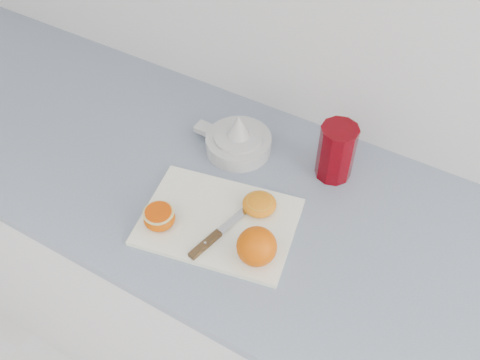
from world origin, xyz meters
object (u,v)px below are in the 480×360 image
(half_orange, at_px, (159,218))
(cutting_board, at_px, (219,222))
(counter, at_px, (256,301))
(citrus_juicer, at_px, (238,140))
(red_tumbler, at_px, (336,153))

(half_orange, bearing_deg, cutting_board, 34.85)
(cutting_board, height_order, half_orange, half_orange)
(counter, distance_m, cutting_board, 0.46)
(counter, height_order, citrus_juicer, citrus_juicer)
(citrus_juicer, bearing_deg, counter, -42.95)
(counter, relative_size, half_orange, 35.21)
(counter, xyz_separation_m, citrus_juicer, (-0.13, 0.12, 0.47))
(citrus_juicer, relative_size, red_tumbler, 1.43)
(counter, xyz_separation_m, cutting_board, (-0.05, -0.10, 0.45))
(red_tumbler, bearing_deg, cutting_board, -120.36)
(cutting_board, xyz_separation_m, citrus_juicer, (-0.08, 0.22, 0.02))
(half_orange, bearing_deg, counter, 48.43)
(counter, height_order, red_tumbler, red_tumbler)
(citrus_juicer, bearing_deg, red_tumbler, 10.43)
(cutting_board, distance_m, red_tumbler, 0.31)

